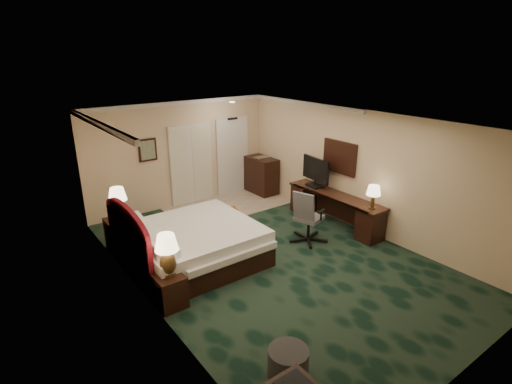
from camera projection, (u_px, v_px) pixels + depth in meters
floor at (272, 258)px, 7.88m from camera, size 5.00×7.50×0.00m
ceiling at (274, 122)px, 6.97m from camera, size 5.00×7.50×0.00m
wall_back at (181, 154)px, 10.26m from camera, size 5.00×0.00×2.70m
wall_front at (477, 284)px, 4.59m from camera, size 5.00×0.00×2.70m
wall_left at (144, 228)px, 6.02m from camera, size 0.00×7.50×2.70m
wall_right at (361, 171)px, 8.82m from camera, size 0.00×7.50×2.70m
crown_molding at (274, 125)px, 6.98m from camera, size 5.00×7.50×0.10m
tile_patch at (230, 205)px, 10.57m from camera, size 3.20×1.70×0.01m
headboard at (129, 242)px, 7.03m from camera, size 0.12×2.00×1.40m
entry_door at (232, 157)px, 11.20m from camera, size 1.02×0.06×2.18m
closet_doors at (191, 164)px, 10.47m from camera, size 1.20×0.06×2.10m
wall_art at (148, 150)px, 9.64m from camera, size 0.45×0.06×0.55m
wall_mirror at (340, 157)px, 9.19m from camera, size 0.05×0.95×0.75m
bed at (195, 245)px, 7.65m from camera, size 2.28×2.12×0.72m
nightstand_near at (170, 290)px, 6.35m from camera, size 0.43×0.50×0.54m
nightstand_far at (121, 234)px, 8.15m from camera, size 0.52×0.59×0.65m
lamp_near at (167, 255)px, 6.18m from camera, size 0.44×0.44×0.69m
lamp_far at (118, 204)px, 7.94m from camera, size 0.41×0.41×0.68m
bed_bench at (234, 228)px, 8.69m from camera, size 0.82×1.43×0.46m
ottoman at (288, 362)px, 5.01m from camera, size 0.57×0.57×0.37m
desk at (334, 209)px, 9.30m from camera, size 0.56×2.58×0.74m
tv at (316, 173)px, 9.57m from camera, size 0.19×0.93×0.72m
desk_lamp at (373, 197)px, 8.28m from camera, size 0.35×0.35×0.52m
desk_chair at (309, 215)px, 8.42m from camera, size 0.85×0.82×1.17m
minibar at (261, 175)px, 11.35m from camera, size 0.54×0.97×1.03m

